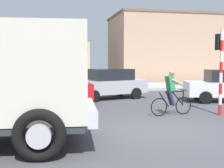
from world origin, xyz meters
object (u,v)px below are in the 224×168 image
(car_red_near, at_px, (109,83))
(car_far_side, at_px, (47,88))
(cyclist, at_px, (171,92))
(traffic_light_pole, at_px, (220,60))

(car_red_near, height_order, car_far_side, same)
(cyclist, bearing_deg, car_far_side, 144.77)
(car_red_near, xyz_separation_m, car_far_side, (-3.22, -1.99, 0.00))
(cyclist, bearing_deg, car_red_near, 104.47)
(traffic_light_pole, bearing_deg, car_red_near, 119.98)
(traffic_light_pole, distance_m, car_red_near, 6.45)
(traffic_light_pole, bearing_deg, car_far_side, 151.29)
(car_far_side, bearing_deg, car_red_near, 31.70)
(cyclist, xyz_separation_m, traffic_light_pole, (1.82, -0.27, 1.20))
(cyclist, height_order, car_far_side, cyclist)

